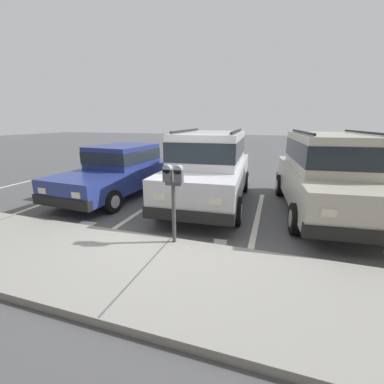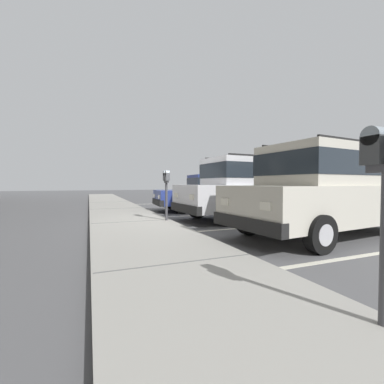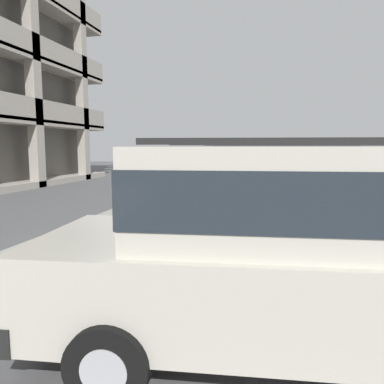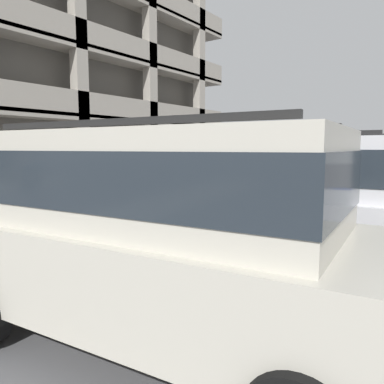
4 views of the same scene
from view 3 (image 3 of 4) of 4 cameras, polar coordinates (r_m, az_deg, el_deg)
name	(u,v)px [view 3 (image 3 of 4)]	position (r m, az deg, el deg)	size (l,w,h in m)	color
ground_plane	(145,255)	(7.20, -7.15, -9.43)	(80.00, 80.00, 0.10)	#565659
sidewalk	(82,245)	(7.70, -16.39, -7.74)	(40.00, 2.20, 0.12)	#9E9B93
parking_stall_lines	(229,237)	(8.26, 5.62, -6.90)	(11.85, 4.80, 0.01)	silver
silver_suv	(284,199)	(6.50, 13.91, -1.08)	(2.20, 4.88, 2.03)	silver
red_sedan	(294,243)	(3.60, 15.31, -7.52)	(2.34, 4.94, 2.03)	beige
dark_hatchback	(279,194)	(9.36, 13.05, -0.32)	(2.05, 4.59, 1.54)	navy
parking_meter_near	(124,190)	(6.98, -10.32, 0.33)	(0.35, 0.12, 1.43)	#47474C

